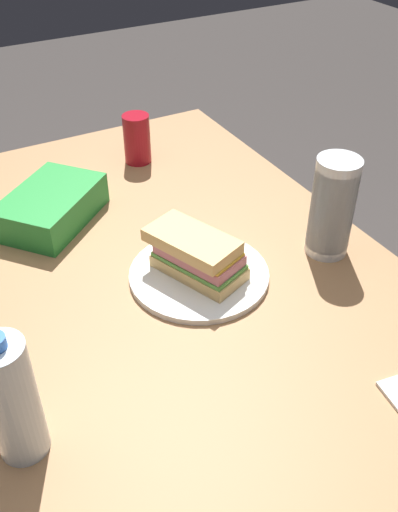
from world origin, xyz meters
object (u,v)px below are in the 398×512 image
object	(u,v)px
water_bottle_tall	(12,400)
dining_table	(165,358)
sandwich	(197,254)
plastic_cup_stack	(332,207)
paper_plate	(199,274)
chip_bag	(51,207)
soda_can_red	(137,139)

from	to	relation	value
water_bottle_tall	dining_table	bearing A→B (deg)	-65.21
sandwich	plastic_cup_stack	xyz separation A→B (m)	(-0.05, -0.27, 0.05)
paper_plate	water_bottle_tall	xyz separation A→B (m)	(-0.21, 0.39, 0.09)
paper_plate	water_bottle_tall	world-z (taller)	water_bottle_tall
sandwich	chip_bag	xyz separation A→B (m)	(0.32, 0.18, -0.02)
plastic_cup_stack	sandwich	bearing A→B (deg)	79.40
paper_plate	plastic_cup_stack	xyz separation A→B (m)	(-0.05, -0.26, 0.10)
chip_bag	paper_plate	bearing A→B (deg)	-100.91
paper_plate	plastic_cup_stack	bearing A→B (deg)	-100.14
paper_plate	water_bottle_tall	distance (m)	0.45
dining_table	paper_plate	xyz separation A→B (m)	(0.08, -0.12, 0.09)
dining_table	water_bottle_tall	xyz separation A→B (m)	(-0.13, 0.27, 0.18)
paper_plate	water_bottle_tall	bearing A→B (deg)	118.15
chip_bag	plastic_cup_stack	xyz separation A→B (m)	(-0.37, -0.45, 0.07)
paper_plate	sandwich	world-z (taller)	sandwich
paper_plate	sandwich	size ratio (longest dim) A/B	1.32
dining_table	soda_can_red	distance (m)	0.61
paper_plate	sandwich	distance (m)	0.05
paper_plate	chip_bag	world-z (taller)	chip_bag
paper_plate	soda_can_red	world-z (taller)	soda_can_red
chip_bag	plastic_cup_stack	world-z (taller)	plastic_cup_stack
paper_plate	soda_can_red	bearing A→B (deg)	-10.32
chip_bag	soda_can_red	bearing A→B (deg)	-10.35
dining_table	chip_bag	xyz separation A→B (m)	(0.40, 0.07, 0.12)
soda_can_red	dining_table	bearing A→B (deg)	160.09
water_bottle_tall	chip_bag	bearing A→B (deg)	-21.21
chip_bag	water_bottle_tall	xyz separation A→B (m)	(-0.53, 0.20, 0.06)
soda_can_red	chip_bag	distance (m)	0.31
chip_bag	sandwich	bearing A→B (deg)	-101.12
chip_bag	water_bottle_tall	bearing A→B (deg)	-151.92
chip_bag	water_bottle_tall	distance (m)	0.57
dining_table	sandwich	world-z (taller)	sandwich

